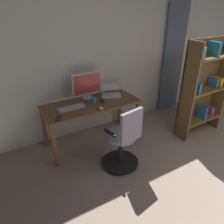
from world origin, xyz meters
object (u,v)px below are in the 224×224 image
Objects in this scene: mug_tea at (93,100)px; computer_mouse at (101,108)px; desk at (91,108)px; computer_monitor at (87,85)px; cell_phone_face_up at (58,118)px; laptop at (111,92)px; cell_phone_by_monitor at (102,101)px; office_chair at (124,141)px; bookshelf at (202,88)px; computer_keyboard at (71,108)px.

computer_mouse is at bearing 90.98° from mug_tea.
mug_tea is at bearing 152.66° from desk.
cell_phone_face_up is (0.67, 0.46, -0.24)m from computer_monitor.
cell_phone_by_monitor is (0.26, 0.16, -0.05)m from laptop.
office_chair is at bearing 95.63° from mug_tea.
bookshelf is (-1.68, 0.63, 0.12)m from cell_phone_by_monitor.
desk is 2.00m from bookshelf.
cell_phone_face_up is (1.08, 0.37, -0.05)m from laptop.
mug_tea is (-0.39, -0.01, 0.04)m from computer_keyboard.
computer_mouse is (0.07, -0.55, 0.31)m from office_chair.
mug_tea reaches higher than cell_phone_by_monitor.
laptop reaches higher than cell_phone_by_monitor.
office_chair is 0.86m from cell_phone_by_monitor.
laptop is 1.15m from cell_phone_face_up.
computer_monitor is at bearing -91.09° from mug_tea.
computer_keyboard is 2.32m from bookshelf.
desk is 0.85m from office_chair.
office_chair is 0.88m from mug_tea.
computer_mouse is at bearing -11.80° from bookshelf.
office_chair is at bearing 98.13° from desk.
desk is at bearing 15.17° from cell_phone_by_monitor.
computer_keyboard is 0.96× the size of laptop.
bookshelf reaches higher than computer_keyboard.
computer_keyboard is 0.39m from mug_tea.
computer_monitor is 0.46m from laptop.
cell_phone_face_up is 2.54m from bookshelf.
cell_phone_by_monitor is (-0.15, 0.25, -0.24)m from computer_monitor.
computer_monitor is at bearing -116.69° from cell_phone_face_up.
computer_monitor is at bearing 83.77° from office_chair.
computer_monitor is 3.63× the size of cell_phone_by_monitor.
computer_monitor reaches higher than computer_keyboard.
computer_monitor is 1.22× the size of computer_keyboard.
computer_keyboard is (0.35, 0.03, 0.10)m from desk.
cell_phone_face_up is at bearing 36.22° from cell_phone_by_monitor.
desk is 0.67m from cell_phone_face_up.
cell_phone_face_up is (0.74, -0.59, 0.30)m from office_chair.
bookshelf is (-1.84, 0.64, 0.08)m from mug_tea.
office_chair is at bearing 106.16° from cell_phone_by_monitor.
computer_keyboard is 0.82m from laptop.
computer_monitor reaches higher than desk.
computer_keyboard is at bearing 32.85° from computer_monitor.
cell_phone_by_monitor is (-0.55, -0.00, -0.01)m from computer_keyboard.
cell_phone_by_monitor reaches higher than desk.
computer_mouse is at bearing -154.62° from cell_phone_face_up.
bookshelf is (-1.76, -0.16, 0.42)m from office_chair.
bookshelf is at bearing 164.18° from computer_keyboard.
mug_tea is 0.08× the size of bookshelf.
computer_monitor reaches higher than laptop.
cell_phone_face_up is at bearing -3.46° from computer_mouse.
computer_mouse is 0.06× the size of bookshelf.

